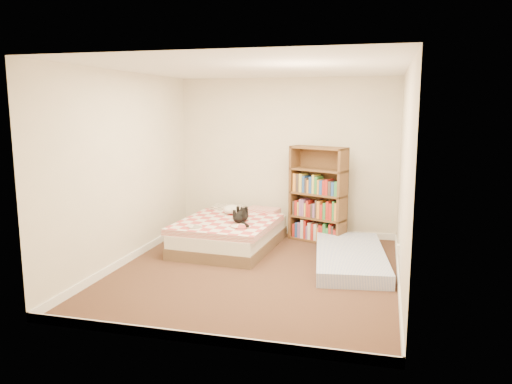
% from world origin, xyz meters
% --- Properties ---
extents(room, '(3.51, 4.01, 2.51)m').
position_xyz_m(room, '(0.00, 0.00, 1.20)').
color(room, '#43271C').
rests_on(room, ground).
extents(bed, '(1.41, 1.87, 0.48)m').
position_xyz_m(bed, '(-0.63, 1.01, 0.22)').
color(bed, brown).
rests_on(bed, room).
extents(bookshelf, '(0.99, 0.62, 1.46)m').
position_xyz_m(bookshelf, '(0.56, 1.67, 0.54)').
color(bookshelf, '#53301C').
rests_on(bookshelf, room).
extents(floor_mattress, '(1.13, 2.06, 0.18)m').
position_xyz_m(floor_mattress, '(1.14, 0.64, 0.09)').
color(floor_mattress, '#7987CA').
rests_on(floor_mattress, room).
extents(black_cat, '(0.27, 0.74, 0.17)m').
position_xyz_m(black_cat, '(-0.43, 0.88, 0.50)').
color(black_cat, black).
rests_on(black_cat, bed).
extents(white_dog, '(0.29, 0.30, 0.14)m').
position_xyz_m(white_dog, '(-0.71, 1.31, 0.50)').
color(white_dog, white).
rests_on(white_dog, bed).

